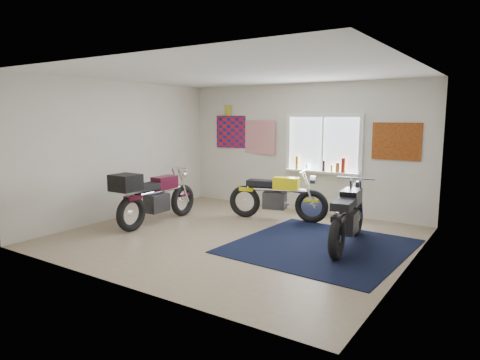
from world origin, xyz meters
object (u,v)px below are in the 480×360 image
Objects in this scene: navy_rug at (320,246)px; black_chrome_bike at (348,218)px; maroon_tourer at (152,196)px; yellow_triumph at (277,198)px.

navy_rug is 0.61m from black_chrome_bike.
maroon_tourer is (-3.16, -0.47, 0.54)m from navy_rug.
yellow_triumph is 2.39m from maroon_tourer.
navy_rug is at bearing -82.52° from maroon_tourer.
black_chrome_bike is 3.57m from maroon_tourer.
yellow_triumph is at bearing 140.59° from navy_rug.
navy_rug is 1.29× the size of black_chrome_bike.
maroon_tourer is (-1.75, -1.63, 0.10)m from yellow_triumph.
maroon_tourer reaches higher than yellow_triumph.
yellow_triumph is 1.98m from black_chrome_bike.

